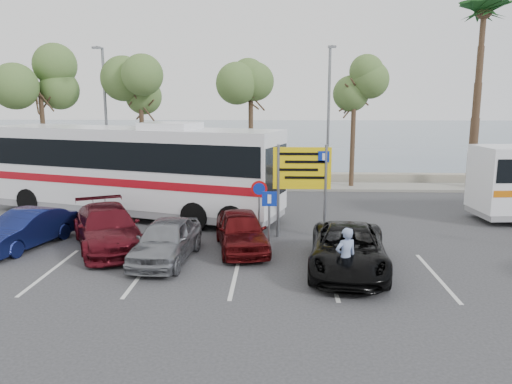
{
  "coord_description": "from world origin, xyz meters",
  "views": [
    {
      "loc": [
        0.03,
        -15.56,
        5.33
      ],
      "look_at": [
        -0.74,
        3.0,
        1.81
      ],
      "focal_mm": 35.0,
      "sensor_mm": 36.0,
      "label": 1
    }
  ],
  "objects_px": {
    "car_silver_a": "(166,240)",
    "street_lamp_right": "(329,111)",
    "coach_bus_left": "(132,173)",
    "pedestrian_far": "(276,199)",
    "direction_sign": "(302,175)",
    "street_lamp_left": "(105,110)",
    "car_maroon": "(108,228)",
    "pedestrian_near": "(346,258)",
    "car_blue": "(26,229)",
    "suv_black": "(348,249)",
    "car_red": "(241,231)"
  },
  "relations": [
    {
      "from": "car_silver_a",
      "to": "street_lamp_right",
      "type": "bearing_deg",
      "value": 69.13
    },
    {
      "from": "coach_bus_left",
      "to": "pedestrian_far",
      "type": "bearing_deg",
      "value": 0.0
    },
    {
      "from": "street_lamp_right",
      "to": "direction_sign",
      "type": "distance_m",
      "value": 10.73
    },
    {
      "from": "street_lamp_left",
      "to": "pedestrian_far",
      "type": "relative_size",
      "value": 4.71
    },
    {
      "from": "car_maroon",
      "to": "pedestrian_near",
      "type": "height_order",
      "value": "pedestrian_near"
    },
    {
      "from": "car_silver_a",
      "to": "car_maroon",
      "type": "relative_size",
      "value": 0.8
    },
    {
      "from": "car_silver_a",
      "to": "car_blue",
      "type": "bearing_deg",
      "value": 171.83
    },
    {
      "from": "suv_black",
      "to": "pedestrian_near",
      "type": "distance_m",
      "value": 1.46
    },
    {
      "from": "direction_sign",
      "to": "car_blue",
      "type": "xyz_separation_m",
      "value": [
        -10.0,
        -1.7,
        -1.76
      ]
    },
    {
      "from": "street_lamp_left",
      "to": "direction_sign",
      "type": "bearing_deg",
      "value": -43.17
    },
    {
      "from": "direction_sign",
      "to": "street_lamp_left",
      "type": "bearing_deg",
      "value": 136.83
    },
    {
      "from": "car_blue",
      "to": "car_red",
      "type": "xyz_separation_m",
      "value": [
        7.8,
        0.0,
        0.03
      ]
    },
    {
      "from": "street_lamp_right",
      "to": "car_silver_a",
      "type": "distance_m",
      "value": 15.38
    },
    {
      "from": "pedestrian_near",
      "to": "car_blue",
      "type": "bearing_deg",
      "value": -40.33
    },
    {
      "from": "pedestrian_near",
      "to": "pedestrian_far",
      "type": "xyz_separation_m",
      "value": [
        -2.0,
        8.5,
        -0.03
      ]
    },
    {
      "from": "coach_bus_left",
      "to": "car_blue",
      "type": "distance_m",
      "value": 5.74
    },
    {
      "from": "car_red",
      "to": "pedestrian_far",
      "type": "distance_m",
      "value": 5.14
    },
    {
      "from": "car_silver_a",
      "to": "pedestrian_near",
      "type": "height_order",
      "value": "pedestrian_near"
    },
    {
      "from": "street_lamp_left",
      "to": "car_blue",
      "type": "relative_size",
      "value": 1.97
    },
    {
      "from": "pedestrian_near",
      "to": "coach_bus_left",
      "type": "bearing_deg",
      "value": -67.68
    },
    {
      "from": "car_blue",
      "to": "pedestrian_near",
      "type": "distance_m",
      "value": 11.55
    },
    {
      "from": "coach_bus_left",
      "to": "pedestrian_far",
      "type": "relative_size",
      "value": 8.2
    },
    {
      "from": "car_maroon",
      "to": "direction_sign",
      "type": "bearing_deg",
      "value": -12.58
    },
    {
      "from": "car_red",
      "to": "car_silver_a",
      "type": "bearing_deg",
      "value": -162.27
    },
    {
      "from": "street_lamp_left",
      "to": "pedestrian_near",
      "type": "height_order",
      "value": "street_lamp_left"
    },
    {
      "from": "pedestrian_far",
      "to": "car_red",
      "type": "bearing_deg",
      "value": 162.49
    },
    {
      "from": "pedestrian_near",
      "to": "street_lamp_right",
      "type": "bearing_deg",
      "value": -116.37
    },
    {
      "from": "street_lamp_left",
      "to": "pedestrian_far",
      "type": "xyz_separation_m",
      "value": [
        10.0,
        -7.02,
        -3.75
      ]
    },
    {
      "from": "direction_sign",
      "to": "suv_black",
      "type": "xyz_separation_m",
      "value": [
        1.27,
        -3.78,
        -1.73
      ]
    },
    {
      "from": "suv_black",
      "to": "street_lamp_left",
      "type": "bearing_deg",
      "value": 137.68
    },
    {
      "from": "street_lamp_left",
      "to": "car_red",
      "type": "bearing_deg",
      "value": -53.79
    },
    {
      "from": "street_lamp_left",
      "to": "pedestrian_near",
      "type": "relative_size",
      "value": 4.54
    },
    {
      "from": "coach_bus_left",
      "to": "suv_black",
      "type": "relative_size",
      "value": 2.77
    },
    {
      "from": "direction_sign",
      "to": "pedestrian_far",
      "type": "height_order",
      "value": "direction_sign"
    },
    {
      "from": "direction_sign",
      "to": "car_blue",
      "type": "height_order",
      "value": "direction_sign"
    },
    {
      "from": "direction_sign",
      "to": "suv_black",
      "type": "height_order",
      "value": "direction_sign"
    },
    {
      "from": "car_maroon",
      "to": "car_blue",
      "type": "bearing_deg",
      "value": 153.8
    },
    {
      "from": "coach_bus_left",
      "to": "car_red",
      "type": "height_order",
      "value": "coach_bus_left"
    },
    {
      "from": "direction_sign",
      "to": "car_red",
      "type": "height_order",
      "value": "direction_sign"
    },
    {
      "from": "pedestrian_far",
      "to": "pedestrian_near",
      "type": "bearing_deg",
      "value": -170.77
    },
    {
      "from": "car_maroon",
      "to": "car_red",
      "type": "xyz_separation_m",
      "value": [
        4.8,
        -0.0,
        -0.05
      ]
    },
    {
      "from": "car_silver_a",
      "to": "car_maroon",
      "type": "height_order",
      "value": "car_maroon"
    },
    {
      "from": "coach_bus_left",
      "to": "suv_black",
      "type": "xyz_separation_m",
      "value": [
        8.78,
        -7.08,
        -1.29
      ]
    },
    {
      "from": "coach_bus_left",
      "to": "street_lamp_right",
      "type": "bearing_deg",
      "value": 36.46
    },
    {
      "from": "direction_sign",
      "to": "pedestrian_far",
      "type": "relative_size",
      "value": 2.12
    },
    {
      "from": "car_maroon",
      "to": "pedestrian_near",
      "type": "distance_m",
      "value": 8.73
    },
    {
      "from": "pedestrian_far",
      "to": "car_silver_a",
      "type": "bearing_deg",
      "value": 146.28
    },
    {
      "from": "street_lamp_right",
      "to": "car_maroon",
      "type": "relative_size",
      "value": 1.55
    },
    {
      "from": "car_blue",
      "to": "pedestrian_far",
      "type": "xyz_separation_m",
      "value": [
        9.0,
        5.0,
        0.18
      ]
    },
    {
      "from": "car_maroon",
      "to": "pedestrian_near",
      "type": "bearing_deg",
      "value": -49.83
    }
  ]
}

